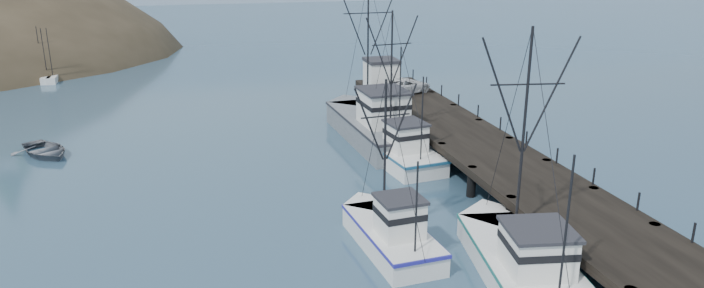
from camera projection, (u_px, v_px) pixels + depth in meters
name	position (u px, v px, depth m)	size (l,w,h in m)	color
pier	(476.00, 144.00, 44.46)	(6.00, 44.00, 2.00)	black
trawler_near	(521.00, 260.00, 30.07)	(5.56, 12.20, 12.15)	white
trawler_mid	(390.00, 232.00, 32.92)	(3.63, 8.99, 9.20)	white
trawler_far	(396.00, 149.00, 46.23)	(4.71, 10.92, 11.15)	white
work_vessel	(374.00, 124.00, 51.07)	(5.39, 15.69, 13.10)	slate
pier_shed	(381.00, 73.00, 60.16)	(3.00, 3.20, 2.80)	silver
pickup_truck	(405.00, 86.00, 58.14)	(2.37, 5.14, 1.43)	silver
motorboat	(46.00, 155.00, 47.47)	(3.82, 5.34, 1.11)	slate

